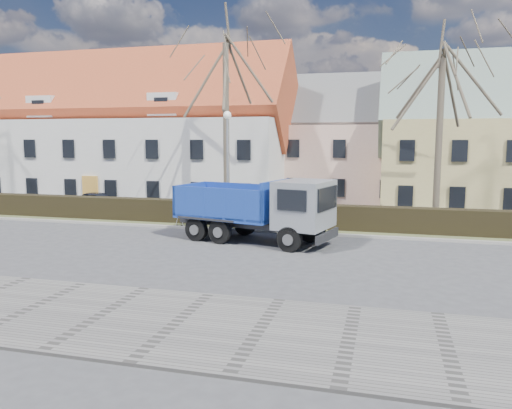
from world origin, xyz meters
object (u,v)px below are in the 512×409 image
(streetlight, at_px, (228,167))
(parked_car_a, at_px, (99,201))
(cart_frame, at_px, (177,222))
(dump_truck, at_px, (249,209))

(streetlight, distance_m, parked_car_a, 10.75)
(cart_frame, height_order, parked_car_a, parked_car_a)
(parked_car_a, bearing_deg, cart_frame, -110.57)
(dump_truck, relative_size, cart_frame, 11.15)
(dump_truck, bearing_deg, cart_frame, 166.74)
(streetlight, bearing_deg, parked_car_a, 165.46)
(cart_frame, distance_m, parked_car_a, 9.26)
(dump_truck, height_order, streetlight, streetlight)
(streetlight, height_order, parked_car_a, streetlight)
(streetlight, xyz_separation_m, cart_frame, (-2.23, -2.23, -2.90))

